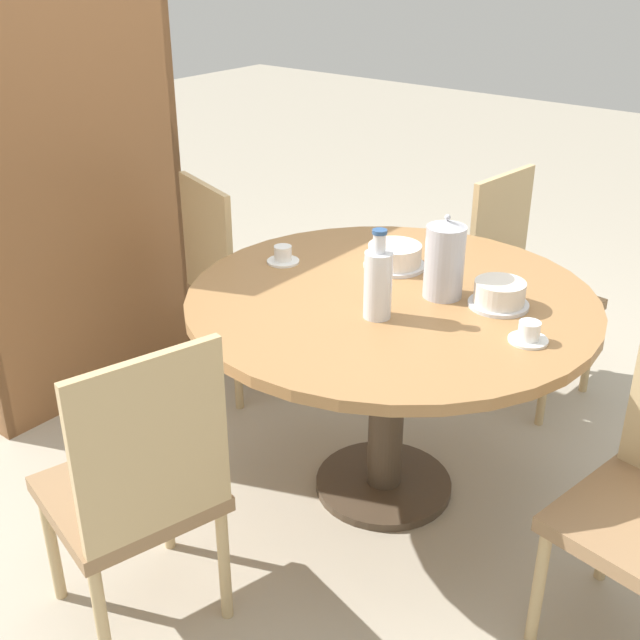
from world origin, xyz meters
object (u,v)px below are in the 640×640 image
at_px(chair_b, 522,285).
at_px(cake_second, 499,295).
at_px(chair_d, 137,487).
at_px(water_bottle, 378,282).
at_px(cup_a, 529,334).
at_px(cup_b, 283,256).
at_px(coffee_pot, 445,259).
at_px(cake_main, 395,256).
at_px(chair_c, 238,282).
at_px(bookshelf, 67,198).

xyz_separation_m(chair_b, cake_second, (-0.80, -0.27, 0.32)).
bearing_deg(chair_d, water_bottle, 178.36).
height_order(cup_a, cup_b, same).
height_order(coffee_pot, cup_a, coffee_pot).
height_order(chair_b, cup_a, chair_b).
xyz_separation_m(water_bottle, cake_main, (0.36, 0.18, -0.07)).
distance_m(cup_a, cup_b, 0.92).
bearing_deg(chair_d, coffee_pot, 178.33).
bearing_deg(chair_c, bookshelf, 56.72).
relative_size(bookshelf, water_bottle, 6.42).
height_order(bookshelf, cup_b, bookshelf).
xyz_separation_m(coffee_pot, cup_b, (-0.10, 0.57, -0.10)).
height_order(cake_second, cup_a, cake_second).
relative_size(chair_b, cake_main, 4.34).
bearing_deg(chair_c, cup_b, 171.17).
height_order(chair_c, chair_d, same).
distance_m(cake_second, cup_a, 0.24).
xyz_separation_m(chair_d, cake_second, (1.05, -0.47, 0.32)).
xyz_separation_m(water_bottle, cake_second, (0.29, -0.25, -0.07)).
height_order(chair_d, cup_b, chair_d).
bearing_deg(bookshelf, coffee_pot, 100.09).
xyz_separation_m(cake_main, cup_a, (-0.22, -0.60, -0.01)).
bearing_deg(chair_d, bookshelf, -105.68).
bearing_deg(chair_b, coffee_pot, -167.36).
xyz_separation_m(coffee_pot, cake_main, (0.10, 0.25, -0.08)).
xyz_separation_m(chair_d, bookshelf, (0.73, 1.25, 0.36)).
xyz_separation_m(chair_c, chair_d, (-1.14, -0.73, 0.00)).
relative_size(coffee_pot, cup_a, 2.40).
xyz_separation_m(chair_b, bookshelf, (-1.11, 1.45, 0.36)).
relative_size(chair_b, bookshelf, 0.52).
height_order(water_bottle, cake_second, water_bottle).
distance_m(cake_second, cup_b, 0.76).
distance_m(coffee_pot, water_bottle, 0.26).
bearing_deg(chair_c, chair_d, 140.98).
height_order(water_bottle, cup_a, water_bottle).
xyz_separation_m(chair_b, cake_main, (-0.73, 0.15, 0.32)).
xyz_separation_m(chair_c, water_bottle, (-0.38, -0.96, 0.39)).
xyz_separation_m(chair_d, cup_a, (0.89, -0.65, 0.30)).
bearing_deg(chair_b, water_bottle, -172.80).
height_order(chair_c, cup_b, chair_c).
height_order(chair_b, chair_d, same).
xyz_separation_m(water_bottle, cup_b, (0.15, 0.50, -0.09)).
relative_size(coffee_pot, cake_second, 1.45).
xyz_separation_m(bookshelf, cup_a, (0.16, -1.90, -0.06)).
relative_size(bookshelf, cup_a, 15.68).
height_order(chair_c, bookshelf, bookshelf).
height_order(chair_d, cake_main, chair_d).
relative_size(chair_b, chair_c, 1.00).
xyz_separation_m(chair_b, cup_a, (-0.95, -0.45, 0.30)).
distance_m(chair_c, chair_d, 1.36).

